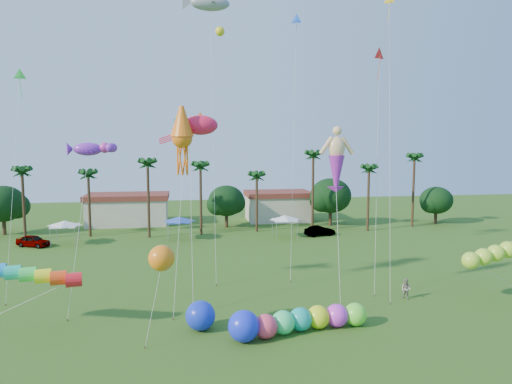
{
  "coord_description": "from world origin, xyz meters",
  "views": [
    {
      "loc": [
        -5.21,
        -22.99,
        12.5
      ],
      "look_at": [
        0.0,
        10.0,
        9.0
      ],
      "focal_mm": 32.0,
      "sensor_mm": 36.0,
      "label": 1
    }
  ],
  "objects": [
    {
      "name": "orange_ball_kite",
      "position": [
        -6.73,
        5.93,
        5.3
      ],
      "size": [
        1.99,
        2.25,
        6.14
      ],
      "color": "orange",
      "rests_on": "ground"
    },
    {
      "name": "merman_kite",
      "position": [
        6.78,
        11.85,
        10.94
      ],
      "size": [
        2.19,
        5.49,
        13.47
      ],
      "color": "#F7C68C",
      "rests_on": "ground"
    },
    {
      "name": "car_a",
      "position": [
        -23.63,
        35.5,
        0.72
      ],
      "size": [
        4.54,
        3.34,
        1.44
      ],
      "primitive_type": "imported",
      "rotation": [
        0.0,
        0.0,
        1.13
      ],
      "color": "#4C4C54",
      "rests_on": "ground"
    },
    {
      "name": "delta_kite_green",
      "position": [
        -18.27,
        17.16,
        17.67
      ],
      "size": [
        1.47,
        3.54,
        18.62
      ],
      "color": "#36E949",
      "rests_on": "ground"
    },
    {
      "name": "delta_kite_yellow",
      "position": [
        11.78,
        13.87,
        23.61
      ],
      "size": [
        1.75,
        4.85,
        24.94
      ],
      "color": "yellow",
      "rests_on": "ground"
    },
    {
      "name": "lobster_kite",
      "position": [
        -12.67,
        14.62,
        12.12
      ],
      "size": [
        4.32,
        6.47,
        12.87
      ],
      "color": "purple",
      "rests_on": "ground"
    },
    {
      "name": "spectator_b",
      "position": [
        12.38,
        10.53,
        0.83
      ],
      "size": [
        0.98,
        1.03,
        1.67
      ],
      "primitive_type": "imported",
      "rotation": [
        0.0,
        0.0,
        -0.98
      ],
      "color": "gray",
      "rests_on": "ground"
    },
    {
      "name": "buildings_row",
      "position": [
        -3.09,
        50.0,
        2.0
      ],
      "size": [
        35.0,
        7.0,
        4.0
      ],
      "color": "beige",
      "rests_on": "ground"
    },
    {
      "name": "green_worm",
      "position": [
        16.99,
        9.07,
        3.39
      ],
      "size": [
        9.53,
        4.17,
        4.2
      ],
      "color": "#A9E232",
      "rests_on": "ground"
    },
    {
      "name": "tent_row",
      "position": [
        -6.0,
        36.33,
        2.75
      ],
      "size": [
        31.0,
        4.0,
        0.6
      ],
      "color": "white",
      "rests_on": "ground"
    },
    {
      "name": "car_b",
      "position": [
        13.03,
        36.42,
        0.69
      ],
      "size": [
        4.38,
        2.28,
        1.37
      ],
      "primitive_type": "imported",
      "rotation": [
        0.0,
        0.0,
        1.78
      ],
      "color": "#4C4C54",
      "rests_on": "ground"
    },
    {
      "name": "shark_kite",
      "position": [
        -2.54,
        21.76,
        25.74
      ],
      "size": [
        5.07,
        6.4,
        26.64
      ],
      "color": "gray",
      "rests_on": "ground"
    },
    {
      "name": "squid_kite",
      "position": [
        -5.33,
        13.55,
        12.99
      ],
      "size": [
        2.16,
        5.66,
        15.6
      ],
      "color": "orange",
      "rests_on": "ground"
    },
    {
      "name": "delta_kite_blue",
      "position": [
        5.69,
        21.2,
        23.9
      ],
      "size": [
        2.17,
        5.3,
        25.06
      ],
      "color": "blue",
      "rests_on": "ground"
    },
    {
      "name": "delta_kite_red",
      "position": [
        11.41,
        14.74,
        19.82
      ],
      "size": [
        1.96,
        3.63,
        20.77
      ],
      "color": "red",
      "rests_on": "ground"
    },
    {
      "name": "tree_line",
      "position": [
        3.57,
        44.0,
        4.28
      ],
      "size": [
        69.46,
        8.91,
        11.0
      ],
      "color": "#3A2819",
      "rests_on": "ground"
    },
    {
      "name": "rainbow_tube",
      "position": [
        -14.3,
        7.87,
        3.59
      ],
      "size": [
        9.83,
        1.0,
        4.08
      ],
      "color": "red",
      "rests_on": "ground"
    },
    {
      "name": "caterpillar_inflatable",
      "position": [
        1.84,
        5.42,
        0.85
      ],
      "size": [
        9.94,
        3.35,
        2.02
      ],
      "rotation": [
        0.0,
        0.0,
        0.19
      ],
      "color": "#E83D5F",
      "rests_on": "ground"
    },
    {
      "name": "blue_ball",
      "position": [
        -4.29,
        6.9,
        1.01
      ],
      "size": [
        2.01,
        2.01,
        2.01
      ],
      "primitive_type": "sphere",
      "color": "#1831DD",
      "rests_on": "ground"
    },
    {
      "name": "ground",
      "position": [
        0.0,
        0.0,
        0.0
      ],
      "size": [
        160.0,
        160.0,
        0.0
      ],
      "primitive_type": "plane",
      "color": "#285116",
      "rests_on": "ground"
    },
    {
      "name": "fish_kite",
      "position": [
        -3.86,
        14.37,
        14.03
      ],
      "size": [
        4.39,
        5.52,
        14.93
      ],
      "color": "#FF1C46",
      "rests_on": "ground"
    }
  ]
}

